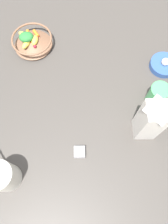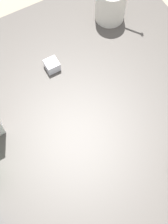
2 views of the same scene
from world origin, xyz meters
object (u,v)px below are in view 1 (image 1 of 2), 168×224
(yogurt_tub, at_px, (2,176))
(spice_jar, at_px, (80,152))
(fruit_bowl, at_px, (32,41))
(milk_carton, at_px, (152,119))
(garlic_bowl, at_px, (164,65))
(drinking_cup, at_px, (157,95))

(yogurt_tub, height_order, spice_jar, yogurt_tub)
(fruit_bowl, relative_size, spice_jar, 4.50)
(yogurt_tub, bearing_deg, milk_carton, 19.14)
(milk_carton, height_order, garlic_bowl, milk_carton)
(spice_jar, relative_size, garlic_bowl, 0.33)
(milk_carton, xyz_separation_m, garlic_bowl, (0.14, 0.33, -0.13))
(drinking_cup, relative_size, spice_jar, 2.54)
(drinking_cup, relative_size, garlic_bowl, 0.85)
(fruit_bowl, height_order, milk_carton, milk_carton)
(milk_carton, distance_m, yogurt_tub, 0.61)
(yogurt_tub, xyz_separation_m, garlic_bowl, (0.71, 0.53, -0.06))
(milk_carton, bearing_deg, drinking_cup, 65.12)
(fruit_bowl, bearing_deg, yogurt_tub, -94.68)
(yogurt_tub, height_order, drinking_cup, yogurt_tub)
(fruit_bowl, relative_size, yogurt_tub, 0.78)
(milk_carton, bearing_deg, fruit_bowl, 138.24)
(fruit_bowl, distance_m, drinking_cup, 0.67)
(fruit_bowl, height_order, yogurt_tub, yogurt_tub)
(drinking_cup, xyz_separation_m, garlic_bowl, (0.07, 0.19, -0.04))
(milk_carton, relative_size, spice_jar, 6.27)
(drinking_cup, bearing_deg, garlic_bowl, 69.01)
(milk_carton, distance_m, garlic_bowl, 0.38)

